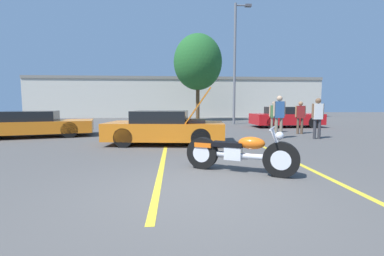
% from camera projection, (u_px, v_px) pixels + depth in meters
% --- Properties ---
extents(ground_plane, '(80.00, 80.00, 0.00)m').
position_uv_depth(ground_plane, '(194.00, 191.00, 4.29)').
color(ground_plane, '#514F4C').
extents(parking_stripe_foreground, '(0.12, 5.83, 0.01)m').
position_uv_depth(parking_stripe_foreground, '(162.00, 167.00, 5.94)').
color(parking_stripe_foreground, yellow).
rests_on(parking_stripe_foreground, ground).
extents(parking_stripe_middle, '(0.12, 5.83, 0.01)m').
position_uv_depth(parking_stripe_middle, '(301.00, 165.00, 6.17)').
color(parking_stripe_middle, yellow).
rests_on(parking_stripe_middle, ground).
extents(far_building, '(32.00, 4.20, 4.40)m').
position_uv_depth(far_building, '(177.00, 96.00, 29.40)').
color(far_building, beige).
rests_on(far_building, ground).
extents(light_pole, '(1.21, 0.28, 8.50)m').
position_uv_depth(light_pole, '(236.00, 59.00, 18.27)').
color(light_pole, slate).
rests_on(light_pole, ground).
extents(tree_background, '(4.14, 4.14, 7.43)m').
position_uv_depth(tree_background, '(198.00, 62.00, 22.04)').
color(tree_background, brown).
rests_on(tree_background, ground).
extents(motorcycle, '(2.19, 1.27, 0.99)m').
position_uv_depth(motorcycle, '(239.00, 153.00, 5.44)').
color(motorcycle, black).
rests_on(motorcycle, ground).
extents(show_car_hood_open, '(4.37, 2.33, 2.01)m').
position_uv_depth(show_car_hood_open, '(166.00, 128.00, 9.36)').
color(show_car_hood_open, orange).
rests_on(show_car_hood_open, ground).
extents(parked_car_left_row, '(5.12, 3.06, 1.15)m').
position_uv_depth(parked_car_left_row, '(34.00, 124.00, 11.37)').
color(parked_car_left_row, orange).
rests_on(parked_car_left_row, ground).
extents(parked_car_right_row, '(4.30, 2.08, 1.28)m').
position_uv_depth(parked_car_right_row, '(285.00, 117.00, 16.27)').
color(parked_car_right_row, red).
rests_on(parked_car_right_row, ground).
extents(spectator_near_motorcycle, '(0.52, 0.21, 1.60)m').
position_uv_depth(spectator_near_motorcycle, '(274.00, 114.00, 12.96)').
color(spectator_near_motorcycle, gray).
rests_on(spectator_near_motorcycle, ground).
extents(spectator_by_show_car, '(0.52, 0.24, 1.81)m').
position_uv_depth(spectator_by_show_car, '(279.00, 113.00, 10.78)').
color(spectator_by_show_car, gray).
rests_on(spectator_by_show_car, ground).
extents(spectator_midground, '(0.52, 0.22, 1.70)m').
position_uv_depth(spectator_midground, '(318.00, 115.00, 10.66)').
color(spectator_midground, '#333338').
rests_on(spectator_midground, ground).
extents(spectator_far_lot, '(0.52, 0.21, 1.58)m').
position_uv_depth(spectator_far_lot, '(300.00, 115.00, 12.47)').
color(spectator_far_lot, brown).
rests_on(spectator_far_lot, ground).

